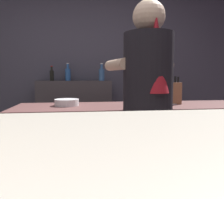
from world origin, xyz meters
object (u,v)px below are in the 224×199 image
object	(u,v)px
bartender	(148,103)
bottle_olive_oil	(68,74)
knife_block	(175,93)
bottle_soy	(52,75)
mixing_bowl	(67,102)
bottle_vinegar	(102,74)
chefs_knife	(165,105)

from	to	relation	value
bartender	bottle_olive_oil	xyz separation A→B (m)	(-0.64, 1.67, 0.22)
knife_block	bottle_soy	distance (m)	1.71
bottle_olive_oil	bottle_soy	world-z (taller)	bottle_olive_oil
bartender	mixing_bowl	distance (m)	0.77
bottle_vinegar	bottle_soy	distance (m)	0.67
bottle_soy	mixing_bowl	bearing A→B (deg)	-76.88
bottle_vinegar	bottle_olive_oil	xyz separation A→B (m)	(-0.45, 0.16, 0.00)
bottle_vinegar	bottle_soy	xyz separation A→B (m)	(-0.66, 0.12, -0.01)
bartender	chefs_knife	xyz separation A→B (m)	(0.28, 0.41, -0.07)
chefs_knife	mixing_bowl	bearing A→B (deg)	155.42
mixing_bowl	bottle_vinegar	size ratio (longest dim) A/B	0.91
knife_block	bottle_soy	xyz separation A→B (m)	(-1.26, 1.14, 0.17)
knife_block	bottle_olive_oil	size ratio (longest dim) A/B	1.16
bottle_soy	knife_block	bearing A→B (deg)	-42.30
mixing_bowl	chefs_knife	distance (m)	0.87
bottle_soy	bottle_vinegar	bearing A→B (deg)	-10.63
chefs_knife	bottle_olive_oil	distance (m)	1.59
bottle_vinegar	bottle_olive_oil	bearing A→B (deg)	160.78
bartender	bottle_olive_oil	world-z (taller)	bartender
bottle_soy	chefs_knife	bearing A→B (deg)	-47.33
knife_block	bartender	bearing A→B (deg)	-129.28
mixing_bowl	bottle_vinegar	distance (m)	1.12
knife_block	bottle_vinegar	bearing A→B (deg)	120.27
knife_block	bottle_soy	world-z (taller)	bottle_soy
mixing_bowl	bottle_olive_oil	xyz separation A→B (m)	(-0.06, 1.18, 0.26)
chefs_knife	bottle_vinegar	xyz separation A→B (m)	(-0.47, 1.11, 0.29)
chefs_knife	bottle_vinegar	size ratio (longest dim) A/B	1.04
bartender	chefs_knife	size ratio (longest dim) A/B	6.91
bottle_vinegar	mixing_bowl	bearing A→B (deg)	-111.23
mixing_bowl	chefs_knife	bearing A→B (deg)	-5.70
knife_block	mixing_bowl	world-z (taller)	knife_block
bottle_soy	bottle_olive_oil	bearing A→B (deg)	8.88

